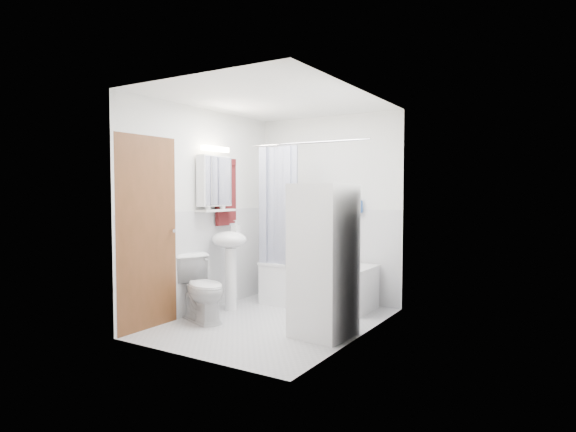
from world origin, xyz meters
The scene contains 20 objects.
floor centered at (0.00, 0.00, 0.00)m, with size 2.60×2.60×0.00m, color silver.
room_walls centered at (0.00, 0.00, 1.49)m, with size 2.60×2.60×2.60m.
wainscot centered at (0.00, 0.29, 0.60)m, with size 1.98×2.58×2.58m.
door centered at (-0.95, -0.55, 1.00)m, with size 0.05×2.00×2.00m.
bathtub centered at (0.06, 0.92, 0.29)m, with size 1.38×0.66×0.53m.
tub_spout centered at (0.26, 1.25, 0.85)m, with size 0.04×0.04×0.12m, color silver.
curtain_rod centered at (0.06, 0.65, 2.00)m, with size 0.02×0.02×1.56m, color silver.
shower_curtain centered at (-0.35, 0.65, 1.25)m, with size 0.55×0.02×1.45m.
sink centered at (-0.75, 0.19, 0.70)m, with size 0.44×0.37×1.04m.
medicine_cabinet centered at (-0.90, 0.10, 1.57)m, with size 0.13×0.50×0.71m.
shelf centered at (-0.89, 0.10, 1.20)m, with size 0.18×0.54×0.03m, color silver.
shower_caddy centered at (0.31, 1.24, 1.15)m, with size 0.22×0.06×0.02m, color silver.
towel centered at (-0.94, 0.35, 1.43)m, with size 0.07×0.35×0.84m.
washer_dryer centered at (0.68, -0.15, 0.75)m, with size 0.58×0.58×1.50m.
toilet centered at (-0.72, -0.35, 0.36)m, with size 0.41×0.73×0.71m, color white.
soap_pump centered at (-0.71, 0.25, 0.95)m, with size 0.08×0.17×0.08m, color gray.
shelf_bottle centered at (-0.89, -0.05, 1.25)m, with size 0.07×0.18×0.07m, color gray.
shelf_cup centered at (-0.89, 0.22, 1.26)m, with size 0.10×0.09×0.10m, color gray.
shampoo_a centered at (0.35, 1.24, 1.23)m, with size 0.13×0.17×0.13m, color gray.
shampoo_b centered at (0.47, 1.24, 1.20)m, with size 0.08×0.21×0.08m, color #27509C.
Camera 1 is at (2.84, -4.33, 1.43)m, focal length 30.00 mm.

